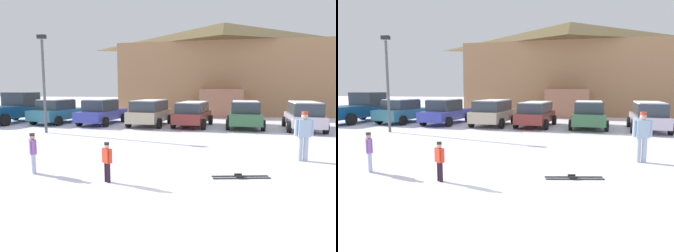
% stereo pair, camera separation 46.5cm
% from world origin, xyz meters
% --- Properties ---
extents(ground, '(160.00, 160.00, 0.00)m').
position_xyz_m(ground, '(0.00, 0.00, 0.00)').
color(ground, white).
extents(ski_lodge, '(19.79, 11.97, 9.05)m').
position_xyz_m(ski_lodge, '(1.15, 26.31, 4.58)').
color(ski_lodge, '#A87951').
rests_on(ski_lodge, ground).
extents(parked_teal_hatchback, '(2.57, 4.46, 1.69)m').
position_xyz_m(parked_teal_hatchback, '(-10.07, 13.83, 0.85)').
color(parked_teal_hatchback, teal).
rests_on(parked_teal_hatchback, ground).
extents(parked_blue_hatchback, '(2.30, 4.83, 1.72)m').
position_xyz_m(parked_blue_hatchback, '(-6.79, 13.89, 0.86)').
color(parked_blue_hatchback, '#363FA5').
rests_on(parked_blue_hatchback, ground).
extents(parked_beige_suv, '(2.41, 4.37, 1.69)m').
position_xyz_m(parked_beige_suv, '(-3.35, 13.68, 0.91)').
color(parked_beige_suv, '#B4A68B').
rests_on(parked_beige_suv, ground).
extents(parked_maroon_van, '(2.42, 4.57, 1.59)m').
position_xyz_m(parked_maroon_van, '(-0.54, 13.82, 0.87)').
color(parked_maroon_van, maroon).
rests_on(parked_maroon_van, ground).
extents(parked_green_coupe, '(2.31, 4.76, 1.67)m').
position_xyz_m(parked_green_coupe, '(2.70, 13.89, 0.84)').
color(parked_green_coupe, '#33633E').
rests_on(parked_green_coupe, ground).
extents(parked_silver_wagon, '(2.35, 4.85, 1.67)m').
position_xyz_m(parked_silver_wagon, '(6.03, 13.43, 0.90)').
color(parked_silver_wagon, silver).
rests_on(parked_silver_wagon, ground).
extents(pickup_truck, '(2.80, 5.89, 2.15)m').
position_xyz_m(pickup_truck, '(-13.54, 13.69, 1.00)').
color(pickup_truck, navy).
rests_on(pickup_truck, ground).
extents(skier_adult_in_blue_parka, '(0.62, 0.28, 1.67)m').
position_xyz_m(skier_adult_in_blue_parka, '(4.10, 5.23, 0.94)').
color(skier_adult_in_blue_parka, '#A7B7CE').
rests_on(skier_adult_in_blue_parka, ground).
extents(skier_child_in_purple_jacket, '(0.32, 0.34, 1.16)m').
position_xyz_m(skier_child_in_purple_jacket, '(-3.82, 2.17, 0.66)').
color(skier_child_in_purple_jacket, '#A5ADD2').
rests_on(skier_child_in_purple_jacket, ground).
extents(skier_child_in_red_jacket, '(0.33, 0.27, 1.05)m').
position_xyz_m(skier_child_in_red_jacket, '(-1.44, 1.81, 0.59)').
color(skier_child_in_red_jacket, black).
rests_on(skier_child_in_red_jacket, ground).
extents(pair_of_skis, '(1.59, 0.63, 0.08)m').
position_xyz_m(pair_of_skis, '(1.97, 2.87, 0.02)').
color(pair_of_skis, black).
rests_on(pair_of_skis, ground).
extents(lamp_post, '(0.44, 0.24, 5.26)m').
position_xyz_m(lamp_post, '(-8.17, 9.47, 2.97)').
color(lamp_post, '#515459').
rests_on(lamp_post, ground).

